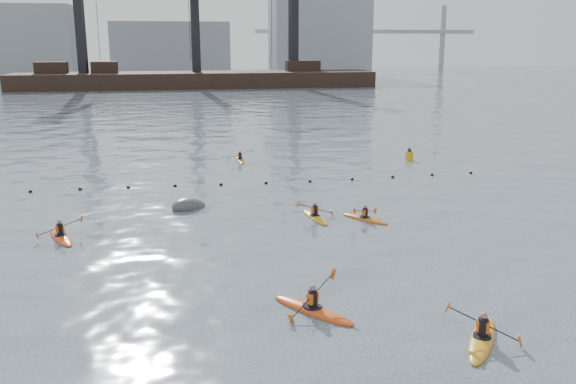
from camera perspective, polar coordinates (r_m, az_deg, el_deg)
name	(u,v)px	position (r m, az deg, el deg)	size (l,w,h in m)	color
ground	(339,342)	(19.98, 4.81, -13.84)	(400.00, 400.00, 0.00)	#35444D
float_line	(243,183)	(40.85, -4.20, 0.81)	(33.24, 0.73, 0.24)	black
barge_pier	(196,78)	(127.31, -8.62, 10.49)	(72.00, 19.30, 29.50)	black
skyline	(198,41)	(167.43, -8.39, 13.82)	(141.00, 28.00, 22.00)	gray
kayaker_0	(313,309)	(21.91, 2.31, -10.86)	(2.76, 3.31, 1.40)	#CD4613
kayaker_1	(482,338)	(20.88, 17.70, -12.89)	(2.59, 3.30, 1.28)	orange
kayaker_2	(61,236)	(31.55, -20.50, -3.90)	(2.13, 3.32, 1.12)	#D84614
kayaker_3	(315,216)	(32.91, 2.53, -2.29)	(2.15, 3.20, 1.16)	gold
kayaker_4	(365,218)	(32.82, 7.20, -2.45)	(2.19, 2.72, 0.97)	#C35C12
kayaker_5	(240,160)	(48.69, -4.51, 3.03)	(2.01, 2.94, 1.08)	#C48C17
mooring_buoy	(189,208)	(35.37, -9.21, -1.46)	(2.31, 1.36, 1.15)	#3C3F41
nav_buoy	(409,156)	(49.81, 11.26, 3.36)	(0.65, 0.65, 1.18)	gold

